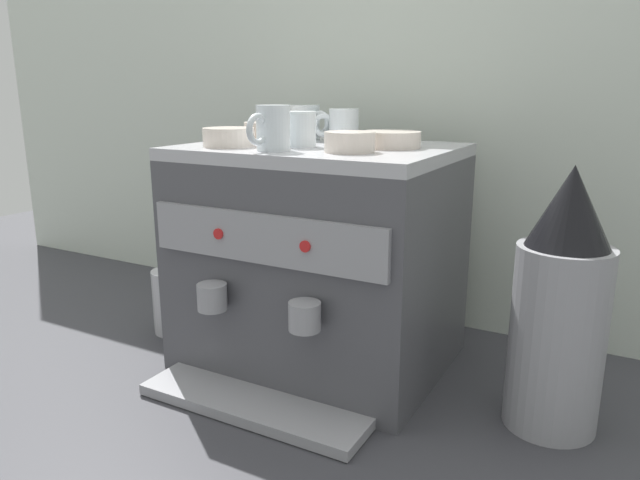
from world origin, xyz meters
The scene contains 13 objects.
ground_plane centered at (0.00, 0.00, 0.00)m, with size 4.00×4.00×0.00m, color #38383D.
tiled_backsplash_wall centered at (0.00, 0.34, 0.55)m, with size 2.80×0.03×1.09m, color silver.
espresso_machine centered at (0.00, 0.00, 0.23)m, with size 0.52×0.52×0.46m.
ceramic_cup_0 centered at (-0.10, 0.11, 0.50)m, with size 0.11×0.07×0.08m.
ceramic_cup_1 centered at (-0.03, -0.05, 0.50)m, with size 0.09×0.09×0.07m.
ceramic_cup_2 centered at (0.00, 0.09, 0.50)m, with size 0.10×0.06×0.07m.
ceramic_cup_3 centered at (-0.02, -0.14, 0.50)m, with size 0.06×0.10×0.08m.
ceramic_bowl_0 centered at (0.14, 0.02, 0.48)m, with size 0.12×0.12×0.03m.
ceramic_bowl_1 centered at (-0.12, 0.01, 0.48)m, with size 0.11×0.11×0.04m.
ceramic_bowl_2 centered at (-0.15, -0.11, 0.48)m, with size 0.10×0.10×0.04m.
ceramic_bowl_3 centered at (0.11, -0.09, 0.48)m, with size 0.09×0.09×0.04m.
coffee_grinder centered at (0.48, -0.04, 0.21)m, with size 0.16×0.16×0.46m.
milk_pitcher centered at (-0.38, -0.04, 0.08)m, with size 0.10×0.10×0.15m, color #B7B7BC.
Camera 1 is at (0.57, -1.04, 0.57)m, focal length 32.93 mm.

